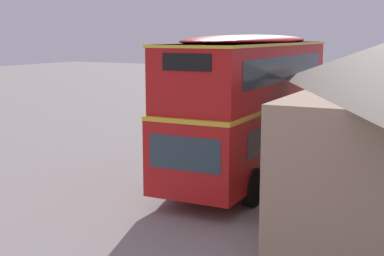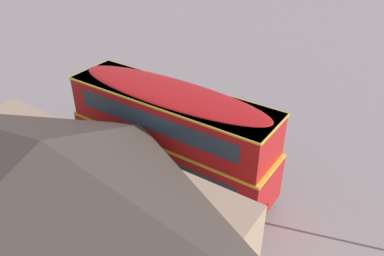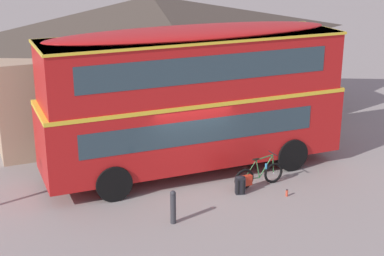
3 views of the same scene
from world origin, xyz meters
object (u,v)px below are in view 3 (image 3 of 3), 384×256
Objects in this scene: backpack_on_ground at (240,185)px; water_bottle_red_squeeze at (287,193)px; kerb_bollard at (173,206)px; double_decker_bus at (194,94)px; touring_bicycle at (258,176)px.

backpack_on_ground is 2.66× the size of water_bottle_red_squeeze.
water_bottle_red_squeeze is at bearing 6.93° from kerb_bollard.
backpack_on_ground is at bearing 23.78° from kerb_bollard.
double_decker_bus is 45.13× the size of water_bottle_red_squeeze.
backpack_on_ground is 2.73m from kerb_bollard.
backpack_on_ground is 0.60× the size of kerb_bollard.
double_decker_bus reaches higher than backpack_on_ground.
touring_bicycle is 1.82× the size of kerb_bollard.
double_decker_bus is 4.28m from water_bottle_red_squeeze.
touring_bicycle reaches higher than backpack_on_ground.
water_bottle_red_squeeze is at bearing -55.03° from double_decker_bus.
backpack_on_ground is 1.42m from water_bottle_red_squeeze.
double_decker_bus is 16.95× the size of backpack_on_ground.
touring_bicycle is at bearing 119.84° from water_bottle_red_squeeze.
double_decker_bus reaches higher than touring_bicycle.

